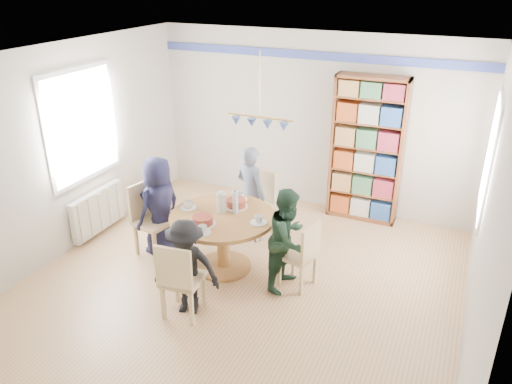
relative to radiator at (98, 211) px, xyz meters
The scene contains 14 objects.
ground 2.46m from the radiator, ahead, with size 5.00×5.00×0.00m, color tan.
room_shell 2.58m from the radiator, 14.73° to the left, with size 5.00×5.00×5.00m.
radiator is the anchor object (origin of this frame).
dining_table 2.06m from the radiator, ahead, with size 1.30×1.30×0.75m.
chair_left 1.00m from the radiator, ahead, with size 0.51×0.51×0.98m.
chair_right 3.10m from the radiator, ahead, with size 0.45×0.45×0.85m.
chair_far 2.30m from the radiator, 24.95° to the left, with size 0.51×0.51×0.94m.
chair_near 2.39m from the radiator, 29.04° to the right, with size 0.45×0.45×0.93m.
person_left 1.16m from the radiator, ahead, with size 0.66×0.43×1.34m, color #161732.
person_right 2.94m from the radiator, ahead, with size 0.61×0.48×1.26m, color #172E1F.
person_far 2.21m from the radiator, 20.53° to the left, with size 0.49×0.32×1.36m, color gray.
person_near 2.34m from the radiator, 26.06° to the right, with size 0.73×0.42×1.13m, color black.
bookshelf 3.96m from the radiator, 31.60° to the left, with size 1.03×0.31×2.16m.
tableware 2.08m from the radiator, ahead, with size 1.17×1.17×0.31m.
Camera 1 is at (2.22, -4.58, 3.52)m, focal length 35.00 mm.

